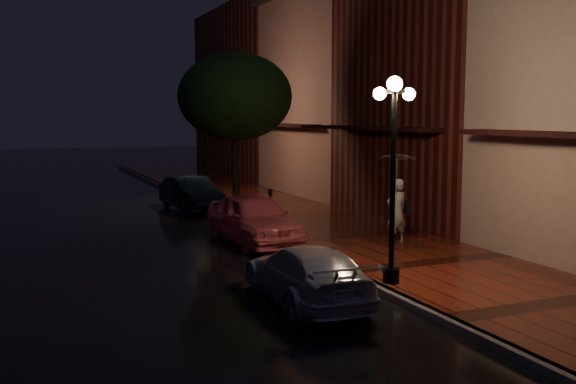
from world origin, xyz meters
name	(u,v)px	position (x,y,z in m)	size (l,w,h in m)	color
ground	(284,247)	(0.00, 0.00, 0.00)	(120.00, 120.00, 0.00)	black
sidewalk	(354,238)	(2.25, 0.00, 0.07)	(4.50, 60.00, 0.15)	#4A190D
curb	(284,244)	(0.00, 0.00, 0.07)	(0.25, 60.00, 0.15)	#595451
storefront_mid	(450,62)	(7.00, 2.00, 5.50)	(5.00, 8.00, 11.00)	#511914
storefront_far	(340,97)	(7.00, 10.00, 4.50)	(5.00, 8.00, 9.00)	#8C5951
storefront_extra	(262,93)	(7.00, 20.00, 5.00)	(5.00, 12.00, 10.00)	#511914
streetlamp_near	(393,167)	(0.35, -5.00, 2.60)	(0.96, 0.36, 4.31)	black
streetlamp_far	(206,142)	(0.35, 9.00, 2.60)	(0.96, 0.36, 4.31)	black
street_tree	(236,99)	(0.61, 5.99, 4.24)	(4.16, 4.16, 5.80)	black
pink_car	(254,218)	(-0.60, 0.84, 0.72)	(1.69, 4.21, 1.44)	#E95F69
navy_car	(191,193)	(-0.60, 7.90, 0.65)	(1.38, 3.96, 1.30)	black
silver_car	(306,274)	(-1.69, -5.13, 0.57)	(1.59, 3.92, 1.14)	#A7A5AD
woman_with_umbrella	(397,184)	(2.74, -1.47, 1.81)	(1.04, 1.06, 2.51)	white
parking_meter	(270,204)	(0.50, 2.32, 0.88)	(0.13, 0.11, 1.21)	black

